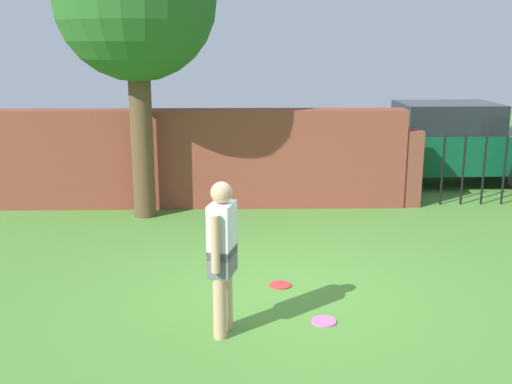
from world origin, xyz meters
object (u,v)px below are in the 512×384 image
Objects in this scene: person at (222,251)px; frisbee_red at (280,285)px; frisbee_pink at (324,321)px; car at (445,143)px; tree at (136,3)px.

person is 1.66m from frisbee_red.
frisbee_pink is (1.08, 0.22, -0.89)m from person.
person is at bearing -124.52° from car.
tree reaches higher than frisbee_pink.
person is at bearing -71.22° from tree.
frisbee_red is at bearing -125.57° from car.
car is 6.81m from frisbee_red.
car is (6.01, 2.39, -2.70)m from tree.
tree is 1.16× the size of car.
frisbee_pink is 1.00× the size of frisbee_red.
frisbee_pink is 1.09m from frisbee_red.
tree is at bearing 121.67° from frisbee_pink.
person reaches higher than frisbee_red.
tree is at bearing 33.65° from person.
car is at bearing 62.44° from frisbee_pink.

